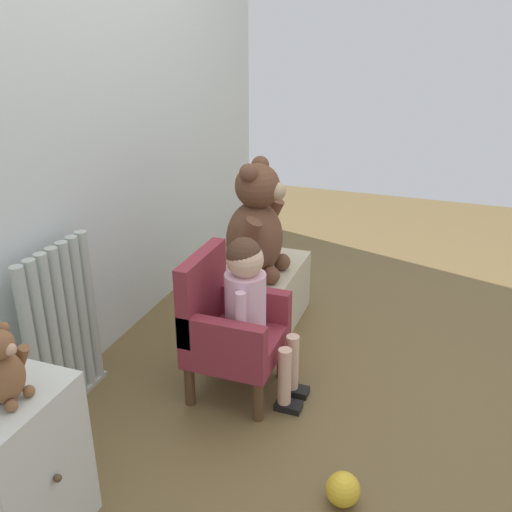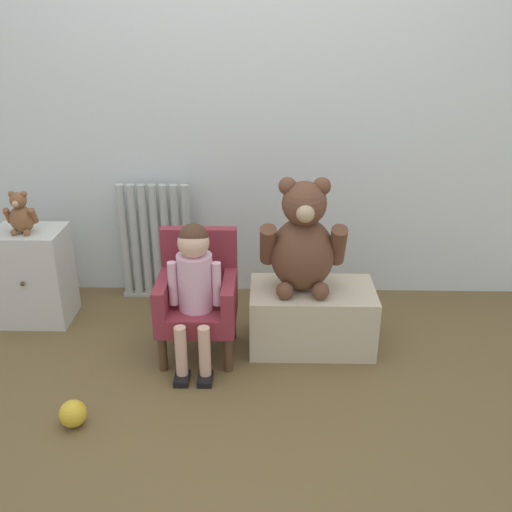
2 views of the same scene
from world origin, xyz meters
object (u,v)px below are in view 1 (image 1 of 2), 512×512
object	(u,v)px
small_dresser	(15,472)
child_armchair	(228,326)
small_teddy_bear	(3,370)
child_figure	(251,297)
large_teddy_bear	(256,226)
radiator	(63,330)
toy_ball	(343,489)
low_bench	(260,297)

from	to	relation	value
small_dresser	child_armchair	size ratio (longest dim) A/B	0.86
small_dresser	small_teddy_bear	bearing A→B (deg)	-90.95
child_figure	small_dresser	bearing A→B (deg)	157.22
large_teddy_bear	small_teddy_bear	world-z (taller)	large_teddy_bear
small_dresser	large_teddy_bear	size ratio (longest dim) A/B	0.93
child_armchair	large_teddy_bear	bearing A→B (deg)	6.47
small_dresser	radiator	bearing A→B (deg)	25.13
small_dresser	toy_ball	world-z (taller)	small_dresser
small_dresser	small_teddy_bear	size ratio (longest dim) A/B	2.36
large_teddy_bear	child_armchair	bearing A→B (deg)	-173.53
child_figure	large_teddy_bear	world-z (taller)	large_teddy_bear
radiator	toy_ball	bearing A→B (deg)	-97.32
radiator	low_bench	world-z (taller)	radiator
large_teddy_bear	small_teddy_bear	size ratio (longest dim) A/B	2.54
small_dresser	small_teddy_bear	xyz separation A→B (m)	(-0.00, -0.03, 0.37)
child_figure	toy_ball	xyz separation A→B (m)	(-0.47, -0.50, -0.41)
low_bench	small_teddy_bear	world-z (taller)	small_teddy_bear
radiator	small_teddy_bear	world-z (taller)	small_teddy_bear
small_teddy_bear	toy_ball	xyz separation A→B (m)	(0.47, -0.86, -0.58)
large_teddy_bear	toy_ball	xyz separation A→B (m)	(-0.99, -0.66, -0.52)
small_dresser	child_armchair	world-z (taller)	child_armchair
child_figure	low_bench	xyz separation A→B (m)	(0.58, 0.16, -0.30)
child_armchair	small_dresser	bearing A→B (deg)	162.79
small_teddy_bear	low_bench	bearing A→B (deg)	-7.59
toy_ball	child_figure	bearing A→B (deg)	46.84
child_figure	small_teddy_bear	size ratio (longest dim) A/B	3.15
radiator	child_armchair	world-z (taller)	radiator
child_armchair	low_bench	size ratio (longest dim) A/B	0.99
child_armchair	toy_ball	size ratio (longest dim) A/B	5.36
low_bench	small_teddy_bear	xyz separation A→B (m)	(-1.52, 0.20, 0.48)
low_bench	small_teddy_bear	size ratio (longest dim) A/B	2.77
low_bench	small_dresser	bearing A→B (deg)	171.20
large_teddy_bear	toy_ball	bearing A→B (deg)	-146.07
child_armchair	small_teddy_bear	distance (m)	1.03
child_armchair	small_teddy_bear	size ratio (longest dim) A/B	2.75
radiator	large_teddy_bear	bearing A→B (deg)	-32.33
radiator	child_figure	xyz separation A→B (m)	(0.32, -0.69, 0.11)
radiator	small_teddy_bear	distance (m)	0.76
child_armchair	child_figure	bearing A→B (deg)	-90.00
radiator	toy_ball	size ratio (longest dim) A/B	6.06
radiator	toy_ball	world-z (taller)	radiator
radiator	small_teddy_bear	bearing A→B (deg)	-152.49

